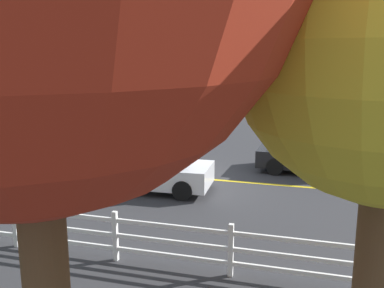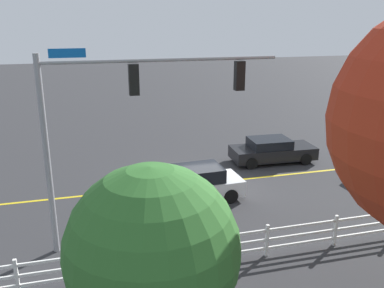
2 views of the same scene
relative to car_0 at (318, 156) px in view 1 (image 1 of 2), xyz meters
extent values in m
plane|color=#2D2D30|center=(4.73, 2.03, -0.66)|extent=(120.00, 120.00, 0.00)
cube|color=gold|center=(0.73, 2.03, -0.66)|extent=(28.00, 0.16, 0.01)
cube|color=black|center=(8.28, 6.50, 5.12)|extent=(0.32, 0.28, 1.00)
sphere|color=orange|center=(8.28, 6.35, 5.12)|extent=(0.17, 0.17, 0.17)
sphere|color=#148C19|center=(8.28, 6.35, 4.80)|extent=(0.17, 0.17, 0.17)
cube|color=black|center=(4.65, 6.50, 5.12)|extent=(0.32, 0.28, 1.00)
sphere|color=orange|center=(4.65, 6.35, 5.12)|extent=(0.17, 0.17, 0.17)
sphere|color=#148C19|center=(4.65, 6.35, 4.80)|extent=(0.17, 0.17, 0.17)
cube|color=black|center=(-0.05, 0.00, -0.12)|extent=(4.67, 2.02, 0.65)
cube|color=black|center=(0.18, -0.01, 0.45)|extent=(2.23, 1.73, 0.48)
cylinder|color=black|center=(-1.65, -0.79, -0.34)|extent=(0.65, 0.25, 0.64)
cylinder|color=black|center=(-1.58, 0.92, -0.34)|extent=(0.65, 0.25, 0.64)
cylinder|color=black|center=(1.48, -0.92, -0.34)|extent=(0.65, 0.25, 0.64)
cylinder|color=black|center=(1.55, 0.79, -0.34)|extent=(0.65, 0.25, 0.64)
cube|color=silver|center=(5.60, 3.70, -0.10)|extent=(4.49, 1.94, 0.69)
cube|color=black|center=(5.38, 3.69, 0.55)|extent=(2.25, 1.66, 0.60)
cylinder|color=black|center=(7.06, 4.58, -0.34)|extent=(0.65, 0.25, 0.64)
cylinder|color=black|center=(7.13, 2.96, -0.34)|extent=(0.65, 0.25, 0.64)
cylinder|color=black|center=(4.06, 4.44, -0.34)|extent=(0.65, 0.25, 0.64)
cylinder|color=black|center=(4.13, 2.82, -0.34)|extent=(0.65, 0.25, 0.64)
cube|color=white|center=(-0.87, 8.67, -0.09)|extent=(0.10, 0.10, 1.15)
cube|color=white|center=(1.73, 8.67, -0.09)|extent=(0.10, 0.10, 1.15)
cube|color=white|center=(4.33, 8.67, -0.09)|extent=(0.10, 0.10, 1.15)
cube|color=white|center=(6.93, 8.67, -0.09)|extent=(0.10, 0.10, 1.15)
cube|color=white|center=(1.73, 8.67, 0.29)|extent=(26.00, 0.06, 0.09)
cube|color=white|center=(1.73, 8.67, -0.06)|extent=(26.00, 0.06, 0.09)
cube|color=white|center=(1.73, 8.67, -0.38)|extent=(26.00, 0.06, 0.09)
camera|label=1|loc=(0.24, 16.94, 3.96)|focal=41.00mm
camera|label=2|loc=(9.94, 19.82, 7.03)|focal=38.66mm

